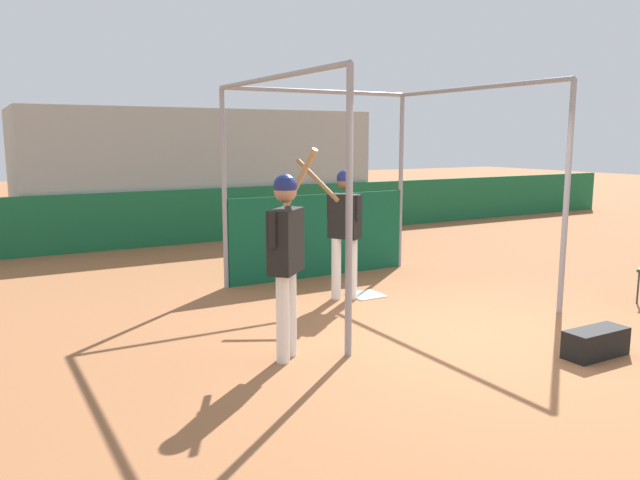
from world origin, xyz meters
name	(u,v)px	position (x,y,z in m)	size (l,w,h in m)	color
ground_plane	(467,337)	(0.00, 0.00, 0.00)	(60.00, 60.00, 0.00)	#935B38
outfield_wall	(220,215)	(0.00, 7.49, 0.56)	(24.00, 0.12, 1.11)	#196038
bleacher_section	(194,171)	(0.00, 9.15, 1.39)	(7.60, 3.20, 2.79)	#9E9E99
batting_cage	(342,201)	(0.12, 2.82, 1.25)	(3.19, 3.38, 2.88)	gray
home_plate	(366,295)	(0.05, 2.07, 0.01)	(0.44, 0.44, 0.02)	white
player_batter	(344,222)	(-0.31, 2.07, 1.05)	(0.70, 0.71, 1.88)	white
player_waiting	(286,248)	(-2.01, 0.39, 1.11)	(0.62, 0.74, 2.07)	white
equipment_bag	(596,343)	(0.69, -1.09, 0.14)	(0.70, 0.28, 0.28)	black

